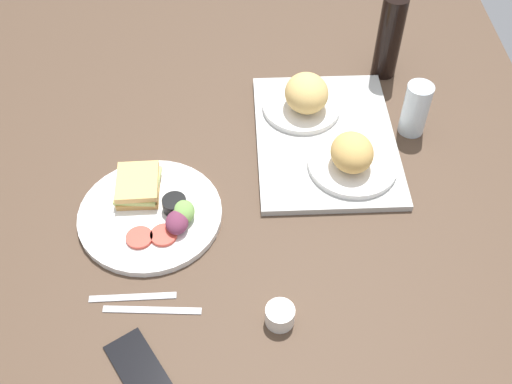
{
  "coord_description": "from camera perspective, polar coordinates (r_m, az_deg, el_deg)",
  "views": [
    {
      "loc": [
        88.51,
        -0.19,
        104.66
      ],
      "look_at": [
        2.0,
        3.0,
        4.0
      ],
      "focal_mm": 43.25,
      "sensor_mm": 36.0,
      "label": 1
    }
  ],
  "objects": [
    {
      "name": "soda_bottle",
      "position": [
        1.66,
        12.3,
        13.82
      ],
      "size": [
        6.4,
        6.4,
        22.68
      ],
      "primitive_type": "cylinder",
      "color": "black",
      "rests_on": "ground_plane"
    },
    {
      "name": "espresso_cup",
      "position": [
        1.18,
        2.32,
        -11.34
      ],
      "size": [
        5.6,
        5.6,
        4.0
      ],
      "primitive_type": "cylinder",
      "color": "silver",
      "rests_on": "ground_plane"
    },
    {
      "name": "bread_plate_far",
      "position": [
        1.4,
        8.97,
        3.18
      ],
      "size": [
        20.52,
        20.52,
        8.96
      ],
      "color": "white",
      "rests_on": "serving_tray"
    },
    {
      "name": "fork",
      "position": [
        1.24,
        -11.25,
        -9.49
      ],
      "size": [
        1.69,
        17.02,
        0.5
      ],
      "primitive_type": "cube",
      "rotation": [
        0.0,
        0.0,
        1.59
      ],
      "color": "#B7B7BC",
      "rests_on": "ground_plane"
    },
    {
      "name": "plate_with_salad",
      "position": [
        1.34,
        -9.52,
        -1.65
      ],
      "size": [
        30.94,
        30.94,
        5.4
      ],
      "color": "white",
      "rests_on": "ground_plane"
    },
    {
      "name": "knife",
      "position": [
        1.22,
        -9.49,
        -10.69
      ],
      "size": [
        2.58,
        19.05,
        0.5
      ],
      "primitive_type": "cube",
      "rotation": [
        0.0,
        0.0,
        1.51
      ],
      "color": "#B7B7BC",
      "rests_on": "ground_plane"
    },
    {
      "name": "bread_plate_near",
      "position": [
        1.53,
        4.62,
        8.7
      ],
      "size": [
        19.35,
        19.35,
        9.8
      ],
      "color": "white",
      "rests_on": "serving_tray"
    },
    {
      "name": "ground_plane",
      "position": [
        1.38,
        -1.27,
        -0.89
      ],
      "size": [
        190.0,
        150.0,
        3.0
      ],
      "primitive_type": "cube",
      "color": "#4C3828"
    },
    {
      "name": "serving_tray",
      "position": [
        1.5,
        6.5,
        4.92
      ],
      "size": [
        45.17,
        33.23,
        1.6
      ],
      "primitive_type": "cube",
      "rotation": [
        0.0,
        0.0,
        0.01
      ],
      "color": "#B2B2AD",
      "rests_on": "ground_plane"
    },
    {
      "name": "cell_phone",
      "position": [
        1.17,
        -10.73,
        -15.64
      ],
      "size": [
        16.02,
        13.77,
        0.8
      ],
      "primitive_type": "cube",
      "rotation": [
        0.0,
        0.0,
        0.56
      ],
      "color": "black",
      "rests_on": "ground_plane"
    },
    {
      "name": "drinking_glass",
      "position": [
        1.52,
        14.61,
        7.44
      ],
      "size": [
        6.26,
        6.26,
        13.63
      ],
      "primitive_type": "cylinder",
      "color": "silver",
      "rests_on": "ground_plane"
    }
  ]
}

